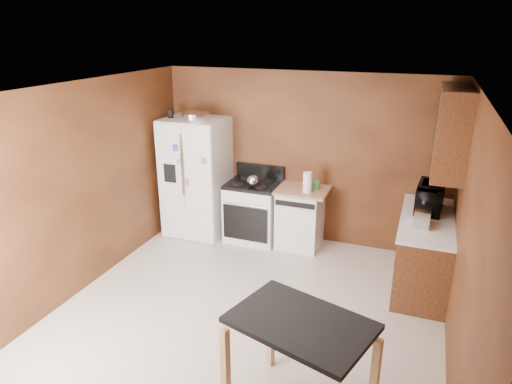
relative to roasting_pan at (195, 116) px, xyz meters
The scene contains 18 objects.
floor 3.00m from the roasting_pan, 50.60° to the right, with size 4.50×4.50×0.00m, color beige.
ceiling 2.45m from the roasting_pan, 50.60° to the right, with size 4.50×4.50×0.00m, color white.
wall_back 1.67m from the roasting_pan, 15.84° to the left, with size 4.20×4.20×0.00m, color brown.
wall_front 4.38m from the roasting_pan, 69.80° to the right, with size 4.20×4.20×0.00m, color brown.
wall_left 2.01m from the roasting_pan, 108.23° to the right, with size 4.50×4.50×0.00m, color brown.
wall_right 4.08m from the roasting_pan, 26.89° to the right, with size 4.50×4.50×0.00m, color brown.
roasting_pan is the anchor object (origin of this frame).
pen_cup 0.40m from the roasting_pan, behind, with size 0.08×0.08×0.13m, color black.
kettle 1.26m from the roasting_pan, ahead, with size 0.17×0.17×0.17m, color silver.
paper_towel 1.88m from the roasting_pan, ahead, with size 0.12×0.12×0.29m, color white.
green_canister 2.00m from the roasting_pan, ahead, with size 0.11×0.11×0.12m, color #40A857.
toaster 3.40m from the roasting_pan, 11.02° to the right, with size 0.18×0.29×0.21m, color silver.
microwave 3.39m from the roasting_pan, ahead, with size 0.57×0.38×0.31m, color black.
refrigerator 0.95m from the roasting_pan, 142.48° to the left, with size 0.90×0.80×1.80m.
gas_range 1.63m from the roasting_pan, ahead, with size 0.76×0.68×1.10m.
dishwasher 2.11m from the roasting_pan, ahead, with size 0.78×0.63×0.89m.
right_cabinets 3.48m from the roasting_pan, ahead, with size 0.63×1.58×2.45m.
island 3.92m from the roasting_pan, 50.21° to the right, with size 1.26×1.01×0.91m.
Camera 1 is at (1.65, -4.00, 3.08)m, focal length 32.00 mm.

